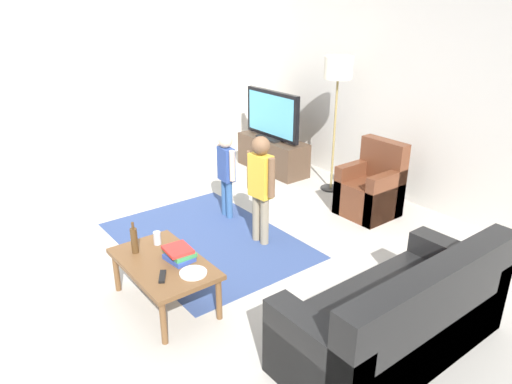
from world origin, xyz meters
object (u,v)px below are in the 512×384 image
Objects in this scene: child_near_tv at (226,168)px; plate at (193,273)px; tv at (272,116)px; soda_can at (157,238)px; armchair at (372,191)px; bottle at (134,240)px; couch at (402,322)px; floor_lamp at (338,75)px; book_stack at (179,253)px; tv_stand at (273,155)px; coffee_table at (164,266)px; child_center at (261,180)px; tv_remote at (162,276)px.

child_near_tv is 4.67× the size of plate.
tv reaches higher than soda_can.
armchair reaches higher than bottle.
child_near_tv is 1.58m from soda_can.
couch is 1.62m from plate.
child_near_tv is (-1.00, -1.44, 0.32)m from armchair.
floor_lamp reaches higher than book_stack.
tv reaches higher than tv_stand.
coffee_table is at bearing -51.09° from child_near_tv.
tv is 9.17× the size of soda_can.
soda_can reaches higher than book_stack.
child_center reaches higher than tv_remote.
tv_remote reaches higher than coffee_table.
bottle is at bearing -143.48° from book_stack.
armchair is at bearing 128.90° from tv_remote.
tv_remote is at bearing -52.44° from tv.
bottle is (-0.28, -0.12, 0.17)m from coffee_table.
bottle is at bearing -77.23° from floor_lamp.
tv_stand is 5.45× the size of plate.
armchair is 0.88× the size of child_near_tv.
book_stack is at bearing 174.93° from plate.
child_near_tv reaches higher than tv_remote.
plate is at bearing -80.37° from armchair.
bottle is (0.11, -1.46, -0.17)m from child_center.
tv reaches higher than couch.
tv is 0.62× the size of floor_lamp.
floor_lamp reaches higher than tv_remote.
child_near_tv reaches higher than plate.
child_center is 1.46m from plate.
tv_stand is 1.70m from floor_lamp.
couch is at bearing 33.57° from coffee_table.
couch is at bearing -7.24° from child_near_tv.
tv is 0.61× the size of couch.
armchair is 3.15× the size of book_stack.
soda_can is at bearing -85.73° from child_center.
child_near_tv is at bearing -124.82° from armchair.
couch is 2.15m from soda_can.
book_stack is 1.30× the size of plate.
floor_lamp is at bearing 142.85° from couch.
child_center is at bearing 94.41° from bottle.
couch is 6.25× the size of bottle.
soda_can is (1.78, -2.78, -0.37)m from tv.
plate is (0.10, 0.22, -0.00)m from tv_remote.
child_near_tv reaches higher than book_stack.
child_near_tv is 1.98m from plate.
child_near_tv is at bearing 163.44° from tv_remote.
child_near_tv is at bearing 128.91° from coffee_table.
armchair is 0.76× the size of child_center.
floor_lamp reaches higher than soda_can.
couch is at bearing -45.43° from armchair.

